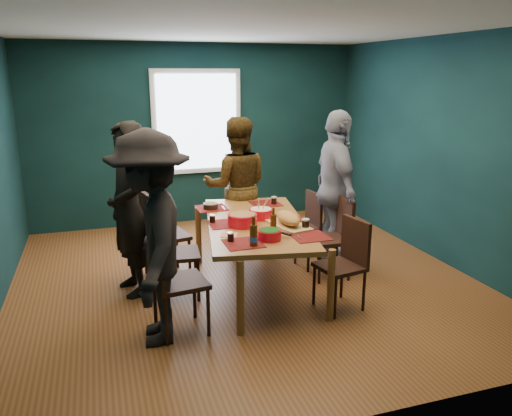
{
  "coord_description": "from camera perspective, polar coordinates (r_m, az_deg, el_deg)",
  "views": [
    {
      "loc": [
        -1.47,
        -5.03,
        2.26
      ],
      "look_at": [
        0.05,
        -0.3,
        0.91
      ],
      "focal_mm": 35.0,
      "sensor_mm": 36.0,
      "label": 1
    }
  ],
  "objects": [
    {
      "name": "napkin_b",
      "position": [
        4.8,
        -3.09,
        -3.09
      ],
      "size": [
        0.2,
        0.2,
        0.0
      ],
      "primitive_type": "cube",
      "rotation": [
        0.0,
        0.0,
        -0.4
      ],
      "color": "#F07365",
      "rests_on": "dining_table"
    },
    {
      "name": "chair_right_far",
      "position": [
        6.27,
        5.86,
        -1.37
      ],
      "size": [
        0.41,
        0.41,
        0.83
      ],
      "rotation": [
        0.0,
        0.0,
        0.09
      ],
      "color": "black",
      "rests_on": "floor"
    },
    {
      "name": "bowl_salad",
      "position": [
        5.07,
        -1.56,
        -1.32
      ],
      "size": [
        0.3,
        0.3,
        0.12
      ],
      "color": "red",
      "rests_on": "dining_table"
    },
    {
      "name": "cola_glass_d",
      "position": [
        5.19,
        -5.01,
        -1.18
      ],
      "size": [
        0.06,
        0.06,
        0.09
      ],
      "color": "black",
      "rests_on": "dining_table"
    },
    {
      "name": "bowl_dumpling",
      "position": [
        5.33,
        0.57,
        -0.59
      ],
      "size": [
        0.26,
        0.26,
        0.24
      ],
      "color": "red",
      "rests_on": "dining_table"
    },
    {
      "name": "room",
      "position": [
        5.57,
        -2.26,
        5.96
      ],
      "size": [
        5.01,
        5.01,
        2.71
      ],
      "color": "brown",
      "rests_on": "ground"
    },
    {
      "name": "dining_table",
      "position": [
        5.26,
        -0.01,
        -2.26
      ],
      "size": [
        1.35,
        2.14,
        0.76
      ],
      "rotation": [
        0.0,
        0.0,
        -0.19
      ],
      "color": "#935E2C",
      "rests_on": "floor"
    },
    {
      "name": "bowl_herbs",
      "position": [
        4.65,
        1.53,
        -3.02
      ],
      "size": [
        0.22,
        0.22,
        0.1
      ],
      "color": "red",
      "rests_on": "dining_table"
    },
    {
      "name": "napkin_c",
      "position": [
        4.72,
        6.75,
        -3.47
      ],
      "size": [
        0.2,
        0.2,
        0.0
      ],
      "primitive_type": "cube",
      "rotation": [
        0.0,
        0.0,
        0.72
      ],
      "color": "#F07365",
      "rests_on": "dining_table"
    },
    {
      "name": "cutting_board",
      "position": [
        5.07,
        3.7,
        -1.34
      ],
      "size": [
        0.37,
        0.68,
        0.15
      ],
      "rotation": [
        0.0,
        0.0,
        0.18
      ],
      "color": "#D8B974",
      "rests_on": "dining_table"
    },
    {
      "name": "napkin_a",
      "position": [
        5.44,
        3.38,
        -0.89
      ],
      "size": [
        0.16,
        0.16,
        0.0
      ],
      "primitive_type": "cube",
      "rotation": [
        0.0,
        0.0,
        -0.14
      ],
      "color": "#F07365",
      "rests_on": "dining_table"
    },
    {
      "name": "person_back",
      "position": [
        6.33,
        -2.24,
        2.49
      ],
      "size": [
        0.98,
        0.84,
        1.75
      ],
      "primitive_type": "imported",
      "rotation": [
        0.0,
        0.0,
        2.9
      ],
      "color": "black",
      "rests_on": "floor"
    },
    {
      "name": "cola_glass_a",
      "position": [
        4.6,
        -2.92,
        -3.28
      ],
      "size": [
        0.06,
        0.06,
        0.09
      ],
      "color": "black",
      "rests_on": "dining_table"
    },
    {
      "name": "chair_left_mid",
      "position": [
        5.19,
        -9.91,
        -4.31
      ],
      "size": [
        0.47,
        0.47,
        0.95
      ],
      "rotation": [
        0.0,
        0.0,
        -0.11
      ],
      "color": "black",
      "rests_on": "floor"
    },
    {
      "name": "chair_left_far",
      "position": [
        5.67,
        -11.17,
        -2.36
      ],
      "size": [
        0.54,
        0.54,
        1.0
      ],
      "rotation": [
        0.0,
        0.0,
        0.21
      ],
      "color": "black",
      "rests_on": "floor"
    },
    {
      "name": "cola_glass_c",
      "position": [
        5.9,
        2.07,
        0.91
      ],
      "size": [
        0.07,
        0.07,
        0.09
      ],
      "color": "black",
      "rests_on": "dining_table"
    },
    {
      "name": "beer_bottle_a",
      "position": [
        4.47,
        -0.28,
        -3.17
      ],
      "size": [
        0.07,
        0.07,
        0.27
      ],
      "color": "#43260C",
      "rests_on": "dining_table"
    },
    {
      "name": "cola_glass_b",
      "position": [
        4.99,
        5.68,
        -1.76
      ],
      "size": [
        0.07,
        0.07,
        0.1
      ],
      "color": "black",
      "rests_on": "dining_table"
    },
    {
      "name": "person_right",
      "position": [
        5.99,
        9.12,
        2.13
      ],
      "size": [
        0.59,
        1.14,
        1.86
      ],
      "primitive_type": "imported",
      "rotation": [
        0.0,
        0.0,
        1.44
      ],
      "color": "white",
      "rests_on": "floor"
    },
    {
      "name": "small_bowl",
      "position": [
        5.72,
        -5.21,
        0.24
      ],
      "size": [
        0.17,
        0.17,
        0.07
      ],
      "color": "black",
      "rests_on": "dining_table"
    },
    {
      "name": "chair_right_mid",
      "position": [
        5.71,
        9.2,
        -2.65
      ],
      "size": [
        0.44,
        0.44,
        0.91
      ],
      "rotation": [
        0.0,
        0.0,
        -0.06
      ],
      "color": "black",
      "rests_on": "floor"
    },
    {
      "name": "person_near_left",
      "position": [
        4.26,
        -11.87,
        -3.51
      ],
      "size": [
        0.82,
        1.26,
        1.84
      ],
      "primitive_type": "imported",
      "rotation": [
        0.0,
        0.0,
        4.59
      ],
      "color": "black",
      "rests_on": "floor"
    },
    {
      "name": "chair_right_near",
      "position": [
        4.99,
        10.36,
        -5.51
      ],
      "size": [
        0.47,
        0.47,
        0.89
      ],
      "rotation": [
        0.0,
        0.0,
        0.19
      ],
      "color": "black",
      "rests_on": "floor"
    },
    {
      "name": "beer_bottle_b",
      "position": [
        4.87,
        2.0,
        -1.67
      ],
      "size": [
        0.06,
        0.06,
        0.24
      ],
      "color": "#43260C",
      "rests_on": "dining_table"
    },
    {
      "name": "chair_left_near",
      "position": [
        4.44,
        -9.88,
        -7.46
      ],
      "size": [
        0.5,
        0.5,
        0.98
      ],
      "rotation": [
        0.0,
        0.0,
        0.14
      ],
      "color": "black",
      "rests_on": "floor"
    },
    {
      "name": "person_far_left",
      "position": [
        5.28,
        -14.33,
        -0.21
      ],
      "size": [
        0.57,
        0.74,
        1.81
      ],
      "primitive_type": "imported",
      "rotation": [
        0.0,
        0.0,
        4.95
      ],
      "color": "black",
      "rests_on": "floor"
    }
  ]
}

